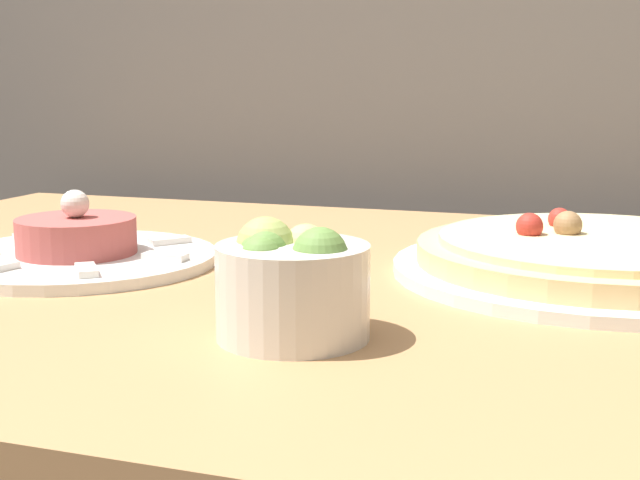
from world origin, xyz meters
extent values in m
cube|color=#AD7F51|center=(0.00, 0.39, 0.74)|extent=(1.24, 0.78, 0.03)
cylinder|color=#AD7F51|center=(-0.56, 0.72, 0.36)|extent=(0.06, 0.06, 0.72)
cylinder|color=white|center=(0.19, 0.47, 0.76)|extent=(0.36, 0.36, 0.01)
cylinder|color=#E5C17F|center=(0.19, 0.47, 0.78)|extent=(0.31, 0.31, 0.02)
cylinder|color=beige|center=(0.19, 0.47, 0.79)|extent=(0.28, 0.28, 0.01)
sphere|color=#B22D23|center=(0.13, 0.46, 0.80)|extent=(0.02, 0.02, 0.02)
sphere|color=#B22D23|center=(0.15, 0.51, 0.80)|extent=(0.02, 0.02, 0.02)
sphere|color=#997047|center=(0.16, 0.47, 0.80)|extent=(0.03, 0.03, 0.03)
cylinder|color=white|center=(-0.27, 0.36, 0.76)|extent=(0.26, 0.26, 0.01)
cylinder|color=#B2514C|center=(-0.27, 0.36, 0.79)|extent=(0.11, 0.11, 0.03)
sphere|color=silver|center=(-0.27, 0.36, 0.82)|extent=(0.03, 0.03, 0.03)
cube|color=white|center=(-0.17, 0.36, 0.77)|extent=(0.04, 0.02, 0.01)
cube|color=white|center=(-0.21, 0.43, 0.77)|extent=(0.04, 0.04, 0.01)
cube|color=white|center=(-0.29, 0.45, 0.77)|extent=(0.02, 0.04, 0.01)
cube|color=white|center=(-0.35, 0.40, 0.77)|extent=(0.04, 0.03, 0.01)
cube|color=white|center=(-0.21, 0.29, 0.77)|extent=(0.04, 0.04, 0.01)
cylinder|color=silver|center=(0.01, 0.21, 0.79)|extent=(0.10, 0.10, 0.06)
sphere|color=#668E42|center=(-0.02, 0.20, 0.82)|extent=(0.03, 0.03, 0.03)
sphere|color=#668E42|center=(-0.01, 0.19, 0.82)|extent=(0.03, 0.03, 0.03)
sphere|color=#B7BC70|center=(0.01, 0.22, 0.82)|extent=(0.03, 0.03, 0.03)
sphere|color=#A3B25B|center=(-0.02, 0.21, 0.82)|extent=(0.04, 0.04, 0.04)
sphere|color=#668E42|center=(0.03, 0.20, 0.82)|extent=(0.04, 0.04, 0.04)
sphere|color=#668E42|center=(-0.01, 0.20, 0.82)|extent=(0.03, 0.03, 0.03)
camera|label=1|loc=(0.21, -0.33, 0.93)|focal=50.00mm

